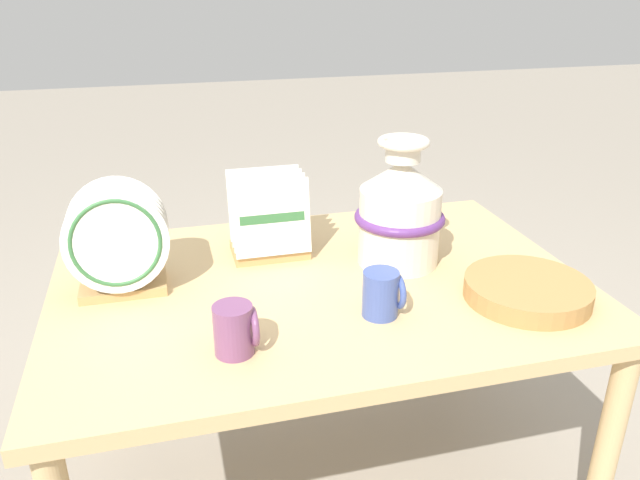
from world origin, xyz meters
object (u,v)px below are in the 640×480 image
Objects in this scene: ceramic_vase at (400,210)px; dish_rack_round_plates at (118,245)px; wicker_charger_stack at (527,290)px; mug_cobalt_glaze at (383,293)px; dish_rack_square_plates at (269,224)px; mug_plum_glaze at (236,329)px.

dish_rack_round_plates is at bearing 178.48° from ceramic_vase.
mug_cobalt_glaze is at bearing 177.19° from wicker_charger_stack.
dish_rack_square_plates is 2.10× the size of mug_cobalt_glaze.
dish_rack_round_plates is (-0.68, 0.02, -0.03)m from ceramic_vase.
wicker_charger_stack is at bearing -17.34° from dish_rack_round_plates.
dish_rack_square_plates is at bearing 156.80° from ceramic_vase.
wicker_charger_stack is at bearing -36.89° from dish_rack_square_plates.
mug_plum_glaze is (-0.33, -0.06, 0.00)m from mug_cobalt_glaze.
dish_rack_round_plates is 0.90× the size of wicker_charger_stack.
wicker_charger_stack is 2.75× the size of mug_plum_glaze.
dish_rack_round_plates is at bearing 162.66° from wicker_charger_stack.
ceramic_vase is at bearing 34.11° from mug_plum_glaze.
wicker_charger_stack is 2.75× the size of mug_cobalt_glaze.
ceramic_vase is at bearing 129.44° from wicker_charger_stack.
mug_cobalt_glaze is 1.00× the size of mug_plum_glaze.
mug_plum_glaze is at bearing -108.29° from dish_rack_square_plates.
mug_cobalt_glaze is at bearing -25.53° from dish_rack_round_plates.
ceramic_vase is 3.14× the size of mug_plum_glaze.
mug_plum_glaze is (-0.46, -0.31, -0.09)m from ceramic_vase.
dish_rack_round_plates is 0.61m from mug_cobalt_glaze.
ceramic_vase is 1.49× the size of dish_rack_square_plates.
dish_rack_square_plates is 0.42m from mug_cobalt_glaze.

